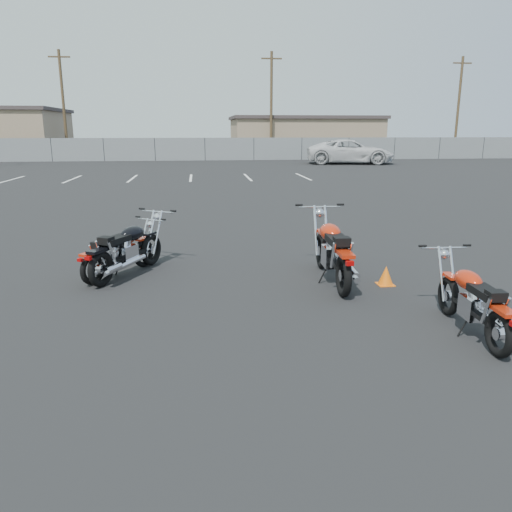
{
  "coord_description": "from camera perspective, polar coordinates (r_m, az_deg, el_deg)",
  "views": [
    {
      "loc": [
        -0.63,
        -6.55,
        2.49
      ],
      "look_at": [
        0.2,
        0.6,
        0.65
      ],
      "focal_mm": 35.0,
      "sensor_mm": 36.0,
      "label": 1
    }
  ],
  "objects": [
    {
      "name": "motorcycle_second_black",
      "position": [
        8.91,
        -14.48,
        0.76
      ],
      "size": [
        1.37,
        2.01,
        1.03
      ],
      "color": "black",
      "rests_on": "ground"
    },
    {
      "name": "chainlink_fence",
      "position": [
        41.58,
        -5.86,
        12.06
      ],
      "size": [
        80.06,
        0.06,
        1.8
      ],
      "color": "slate",
      "rests_on": "ground"
    },
    {
      "name": "ground",
      "position": [
        7.03,
        -1.06,
        -6.39
      ],
      "size": [
        120.0,
        120.0,
        0.0
      ],
      "primitive_type": "plane",
      "color": "black",
      "rests_on": "ground"
    },
    {
      "name": "utility_pole_c",
      "position": [
        46.08,
        1.76,
        17.04
      ],
      "size": [
        1.8,
        0.24,
        9.0
      ],
      "color": "#43321F",
      "rests_on": "ground"
    },
    {
      "name": "motorcycle_front_red",
      "position": [
        8.96,
        -15.37,
        0.37
      ],
      "size": [
        1.34,
        1.68,
        0.89
      ],
      "color": "black",
      "rests_on": "ground"
    },
    {
      "name": "tan_building_east",
      "position": [
        51.66,
        5.43,
        13.56
      ],
      "size": [
        14.4,
        9.4,
        3.7
      ],
      "color": "#90795D",
      "rests_on": "ground"
    },
    {
      "name": "motorcycle_third_red",
      "position": [
        8.37,
        8.78,
        0.58
      ],
      "size": [
        0.91,
        2.35,
        1.15
      ],
      "color": "black",
      "rests_on": "ground"
    },
    {
      "name": "training_cone_near",
      "position": [
        8.45,
        14.62,
        -2.17
      ],
      "size": [
        0.26,
        0.26,
        0.32
      ],
      "color": "orange",
      "rests_on": "ground"
    },
    {
      "name": "motorcycle_rear_red",
      "position": [
        6.72,
        23.6,
        -4.77
      ],
      "size": [
        0.74,
        1.92,
        0.94
      ],
      "color": "black",
      "rests_on": "ground"
    },
    {
      "name": "utility_pole_d",
      "position": [
        52.71,
        22.13,
        15.7
      ],
      "size": [
        1.8,
        0.24,
        9.0
      ],
      "color": "#43321F",
      "rests_on": "ground"
    },
    {
      "name": "white_van",
      "position": [
        37.92,
        10.74,
        12.41
      ],
      "size": [
        4.05,
        7.66,
        2.77
      ],
      "primitive_type": "imported",
      "rotation": [
        0.0,
        0.0,
        1.41
      ],
      "color": "silver",
      "rests_on": "ground"
    },
    {
      "name": "utility_pole_b",
      "position": [
        47.97,
        -21.16,
        16.02
      ],
      "size": [
        1.8,
        0.24,
        9.0
      ],
      "color": "#43321F",
      "rests_on": "ground"
    },
    {
      "name": "parking_line_stripes",
      "position": [
        26.73,
        -10.71,
        8.74
      ],
      "size": [
        15.12,
        4.0,
        0.01
      ],
      "color": "silver",
      "rests_on": "ground"
    }
  ]
}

